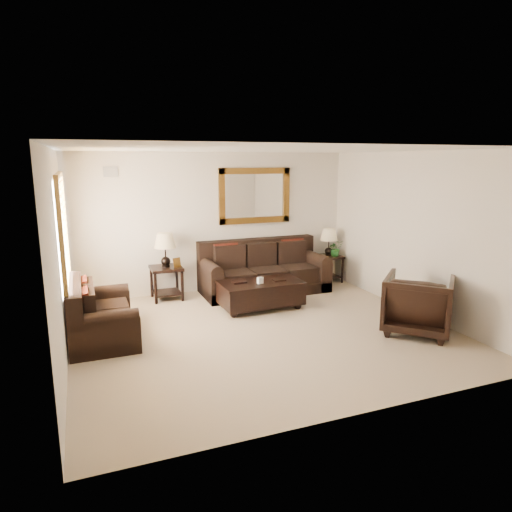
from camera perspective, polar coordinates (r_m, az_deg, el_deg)
name	(u,v)px	position (r m, az deg, el deg)	size (l,w,h in m)	color
room	(263,244)	(6.66, 0.87, 1.50)	(5.51, 5.01, 2.71)	gray
window	(63,232)	(7.04, -22.94, 2.77)	(0.07, 1.96, 1.66)	white
mirror	(255,196)	(9.18, -0.14, 7.53)	(1.50, 0.06, 1.10)	#4F2A0F
air_vent	(110,172)	(8.57, -17.73, 10.01)	(0.25, 0.02, 0.18)	#999999
sofa	(263,273)	(9.00, 0.89, -2.15)	(2.45, 1.06, 1.00)	black
loveseat	(98,318)	(7.03, -19.14, -7.32)	(0.91, 1.54, 0.86)	black
end_table_left	(166,256)	(8.54, -11.23, -0.06)	(0.57, 0.57, 1.25)	black
end_table_right	(329,247)	(9.77, 9.07, 1.09)	(0.52, 0.52, 1.14)	black
coffee_table	(261,292)	(7.98, 0.59, -4.48)	(1.45, 0.80, 0.60)	black
armchair	(418,301)	(7.26, 19.62, -5.35)	(0.95, 0.89, 0.97)	black
potted_plant	(336,250)	(9.75, 9.91, 0.76)	(0.30, 0.33, 0.26)	#1D501B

